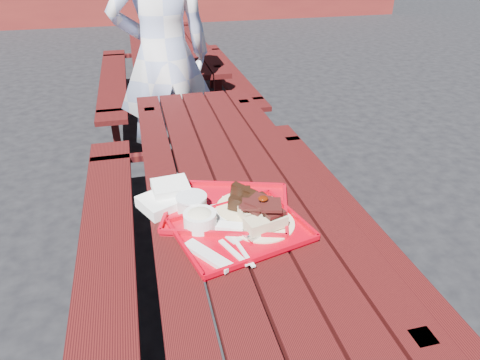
{
  "coord_description": "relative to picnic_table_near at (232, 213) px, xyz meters",
  "views": [
    {
      "loc": [
        -0.36,
        -1.6,
        1.67
      ],
      "look_at": [
        0.0,
        -0.15,
        0.82
      ],
      "focal_mm": 32.0,
      "sensor_mm": 36.0,
      "label": 1
    }
  ],
  "objects": [
    {
      "name": "ground",
      "position": [
        0.0,
        0.0,
        -0.56
      ],
      "size": [
        60.0,
        60.0,
        0.0
      ],
      "primitive_type": "plane",
      "color": "black",
      "rests_on": "ground"
    },
    {
      "name": "picnic_table_near",
      "position": [
        0.0,
        0.0,
        0.0
      ],
      "size": [
        1.41,
        2.4,
        0.75
      ],
      "color": "#410D0C",
      "rests_on": "ground"
    },
    {
      "name": "picnic_table_far",
      "position": [
        0.0,
        2.8,
        0.0
      ],
      "size": [
        1.41,
        2.4,
        0.75
      ],
      "color": "#410D0C",
      "rests_on": "ground"
    },
    {
      "name": "near_tray",
      "position": [
        -0.07,
        -0.38,
        0.22
      ],
      "size": [
        0.51,
        0.44,
        0.14
      ],
      "color": "#B60010",
      "rests_on": "picnic_table_near"
    },
    {
      "name": "far_tray",
      "position": [
        -0.09,
        -0.26,
        0.21
      ],
      "size": [
        0.54,
        0.47,
        0.08
      ],
      "color": "#B40415",
      "rests_on": "picnic_table_near"
    },
    {
      "name": "white_cloth",
      "position": [
        -0.29,
        -0.15,
        0.23
      ],
      "size": [
        0.25,
        0.22,
        0.08
      ],
      "color": "white",
      "rests_on": "picnic_table_near"
    },
    {
      "name": "person",
      "position": [
        -0.16,
        1.42,
        0.39
      ],
      "size": [
        0.74,
        0.54,
        1.9
      ],
      "primitive_type": "imported",
      "rotation": [
        0.0,
        0.0,
        3.26
      ],
      "color": "#B4C4F6",
      "rests_on": "ground"
    }
  ]
}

